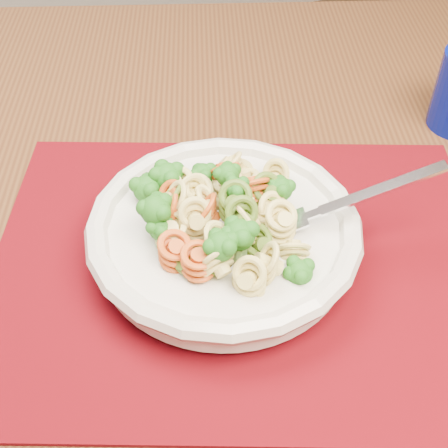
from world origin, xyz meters
name	(u,v)px	position (x,y,z in m)	size (l,w,h in m)	color
dining_table	(200,289)	(-0.07, 0.25, 0.64)	(1.67, 1.34, 0.73)	#4E2E16
placemat	(240,263)	(-0.05, 0.19, 0.73)	(0.44, 0.34, 0.00)	#4F030A
pasta_bowl	(224,233)	(-0.06, 0.20, 0.76)	(0.24, 0.24, 0.05)	beige
pasta_broccoli_heap	(224,219)	(-0.06, 0.20, 0.78)	(0.20, 0.20, 0.06)	tan
fork	(292,222)	(-0.01, 0.18, 0.78)	(0.19, 0.02, 0.01)	silver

